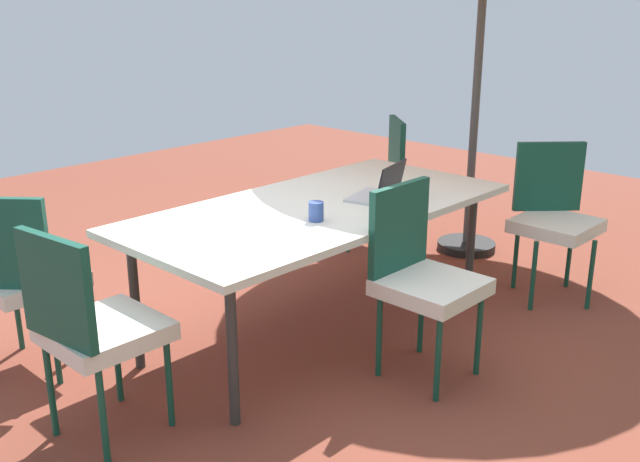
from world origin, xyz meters
The scene contains 9 objects.
ground_plane centered at (0.00, 0.00, -0.01)m, with size 10.00×10.00×0.02m, color brown.
dining_table centered at (0.00, 0.00, 0.72)m, with size 2.24×1.07×0.76m.
chair_east centered at (1.44, 0.04, 0.55)m, with size 0.49×0.48×0.98m.
chair_north centered at (0.00, 0.70, 0.55)m, with size 0.46×0.46×0.98m.
chair_southeast centered at (1.38, -0.75, 0.55)m, with size 0.59×0.58×0.98m.
chair_northwest centered at (-1.41, 0.70, 0.55)m, with size 0.59×0.59×0.98m.
chair_southwest centered at (-1.43, -0.76, 0.55)m, with size 0.59×0.58×0.98m.
laptop centered at (-0.32, 0.16, 0.81)m, with size 0.37×0.32×0.21m.
cup centered at (0.23, 0.19, 0.81)m, with size 0.08×0.08×0.10m, color #334C99.
Camera 1 is at (2.81, 2.66, 1.88)m, focal length 40.86 mm.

